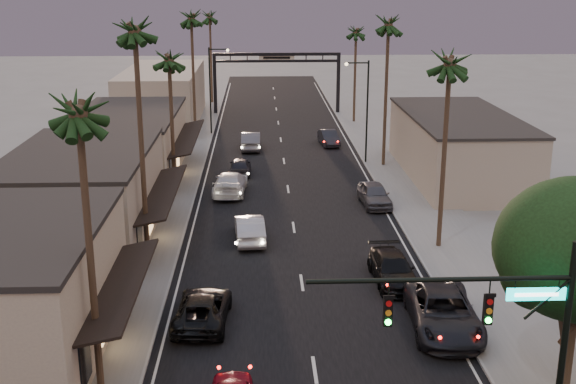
{
  "coord_description": "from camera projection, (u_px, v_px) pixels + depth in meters",
  "views": [
    {
      "loc": [
        -2.2,
        -16.59,
        15.59
      ],
      "look_at": [
        -0.38,
        27.76,
        2.5
      ],
      "focal_mm": 45.0,
      "sensor_mm": 36.0,
      "label": 1
    }
  ],
  "objects": [
    {
      "name": "oncoming_silver",
      "position": [
        250.0,
        228.0,
        44.65
      ],
      "size": [
        2.05,
        4.99,
        1.61
      ],
      "primitive_type": "imported",
      "rotation": [
        0.0,
        0.0,
        3.21
      ],
      "color": "#AAABB0",
      "rests_on": "ground"
    },
    {
      "name": "sidewalk_left",
      "position": [
        184.0,
        147.0,
        69.84
      ],
      "size": [
        5.0,
        92.0,
        0.12
      ],
      "primitive_type": "cube",
      "color": "slate",
      "rests_on": "ground"
    },
    {
      "name": "curbside_near",
      "position": [
        443.0,
        312.0,
        33.2
      ],
      "size": [
        3.36,
        6.61,
        1.79
      ],
      "primitive_type": "imported",
      "rotation": [
        0.0,
        0.0,
        -0.06
      ],
      "color": "black",
      "rests_on": "ground"
    },
    {
      "name": "ground",
      "position": [
        287.0,
        179.0,
        58.73
      ],
      "size": [
        200.0,
        200.0,
        0.0
      ],
      "primitive_type": "plane",
      "color": "slate",
      "rests_on": "ground"
    },
    {
      "name": "palm_rb",
      "position": [
        389.0,
        20.0,
        59.39
      ],
      "size": [
        3.2,
        3.2,
        14.2
      ],
      "color": "#38281C",
      "rests_on": "ground"
    },
    {
      "name": "storefront_near",
      "position": [
        7.0,
        295.0,
        30.61
      ],
      "size": [
        8.0,
        12.0,
        5.5
      ],
      "primitive_type": "cube",
      "color": "tan",
      "rests_on": "ground"
    },
    {
      "name": "curbside_far",
      "position": [
        329.0,
        138.0,
        70.6
      ],
      "size": [
        2.01,
        4.51,
        1.44
      ],
      "primitive_type": "imported",
      "rotation": [
        0.0,
        0.0,
        0.11
      ],
      "color": "black",
      "rests_on": "ground"
    },
    {
      "name": "curbside_black",
      "position": [
        393.0,
        269.0,
        38.46
      ],
      "size": [
        2.29,
        5.25,
        1.5
      ],
      "primitive_type": "imported",
      "rotation": [
        0.0,
        0.0,
        0.04
      ],
      "color": "black",
      "rests_on": "ground"
    },
    {
      "name": "palm_la",
      "position": [
        77.0,
        102.0,
        25.45
      ],
      "size": [
        3.2,
        3.2,
        13.2
      ],
      "color": "#38281C",
      "rests_on": "ground"
    },
    {
      "name": "road",
      "position": [
        284.0,
        164.0,
        63.52
      ],
      "size": [
        14.0,
        120.0,
        0.02
      ],
      "primitive_type": "cube",
      "color": "black",
      "rests_on": "ground"
    },
    {
      "name": "palm_rc",
      "position": [
        356.0,
        28.0,
        79.11
      ],
      "size": [
        3.2,
        3.2,
        12.2
      ],
      "color": "#38281C",
      "rests_on": "ground"
    },
    {
      "name": "palm_ld",
      "position": [
        191.0,
        14.0,
        69.26
      ],
      "size": [
        3.2,
        3.2,
        14.2
      ],
      "color": "#38281C",
      "rests_on": "ground"
    },
    {
      "name": "storefront_dist",
      "position": [
        163.0,
        96.0,
        81.33
      ],
      "size": [
        8.0,
        20.0,
        6.0
      ],
      "primitive_type": "cube",
      "color": "#A19680",
      "rests_on": "ground"
    },
    {
      "name": "oncoming_pickup",
      "position": [
        203.0,
        309.0,
        33.93
      ],
      "size": [
        2.75,
        5.38,
        1.45
      ],
      "primitive_type": "imported",
      "rotation": [
        0.0,
        0.0,
        3.08
      ],
      "color": "black",
      "rests_on": "ground"
    },
    {
      "name": "palm_ra",
      "position": [
        450.0,
        57.0,
        40.5
      ],
      "size": [
        3.2,
        3.2,
        13.2
      ],
      "color": "#38281C",
      "rests_on": "ground"
    },
    {
      "name": "streetlight_left",
      "position": [
        213.0,
        83.0,
        74.2
      ],
      "size": [
        2.13,
        0.3,
        9.0
      ],
      "color": "black",
      "rests_on": "ground"
    },
    {
      "name": "building_right",
      "position": [
        458.0,
        147.0,
        58.58
      ],
      "size": [
        8.0,
        18.0,
        5.0
      ],
      "primitive_type": "cube",
      "color": "#A19680",
      "rests_on": "ground"
    },
    {
      "name": "oncoming_white",
      "position": [
        230.0,
        183.0,
        54.49
      ],
      "size": [
        2.72,
        5.89,
        1.67
      ],
      "primitive_type": "imported",
      "rotation": [
        0.0,
        0.0,
        3.07
      ],
      "color": "silver",
      "rests_on": "ground"
    },
    {
      "name": "palm_lb",
      "position": [
        134.0,
        24.0,
        37.36
      ],
      "size": [
        3.2,
        3.2,
        15.2
      ],
      "color": "#38281C",
      "rests_on": "ground"
    },
    {
      "name": "traffic_signal",
      "position": [
        508.0,
        322.0,
        23.02
      ],
      "size": [
        8.51,
        0.22,
        7.8
      ],
      "color": "black",
      "rests_on": "ground"
    },
    {
      "name": "palm_lc",
      "position": [
        169.0,
        54.0,
        51.6
      ],
      "size": [
        3.2,
        3.2,
        12.2
      ],
      "color": "#38281C",
      "rests_on": "ground"
    },
    {
      "name": "sidewalk_right",
      "position": [
        379.0,
        145.0,
        70.59
      ],
      "size": [
        5.0,
        92.0,
        0.12
      ],
      "primitive_type": "cube",
      "color": "slate",
      "rests_on": "ground"
    },
    {
      "name": "palm_far",
      "position": [
        210.0,
        14.0,
        91.59
      ],
      "size": [
        3.2,
        3.2,
        13.2
      ],
      "color": "#38281C",
      "rests_on": "ground"
    },
    {
      "name": "storefront_mid",
      "position": [
        83.0,
        199.0,
        44.03
      ],
      "size": [
        8.0,
        14.0,
        5.5
      ],
      "primitive_type": "cube",
      "color": "#A19680",
      "rests_on": "ground"
    },
    {
      "name": "curbside_grey",
      "position": [
        374.0,
        194.0,
        51.67
      ],
      "size": [
        2.21,
        4.85,
        1.62
      ],
      "primitive_type": "imported",
      "rotation": [
        0.0,
        0.0,
        0.07
      ],
      "color": "#46464B",
      "rests_on": "ground"
    },
    {
      "name": "oncoming_dgrey",
      "position": [
        240.0,
        166.0,
        59.81
      ],
      "size": [
        1.78,
        4.27,
        1.45
      ],
      "primitive_type": "imported",
      "rotation": [
        0.0,
        0.0,
        3.12
      ],
      "color": "black",
      "rests_on": "ground"
    },
    {
      "name": "streetlight_right",
      "position": [
        364.0,
        103.0,
        62.29
      ],
      "size": [
        2.13,
        0.3,
        9.0
      ],
      "color": "black",
      "rests_on": "ground"
    },
    {
      "name": "storefront_far",
      "position": [
        128.0,
        145.0,
        59.43
      ],
      "size": [
        8.0,
        16.0,
        5.0
      ],
      "primitive_type": "cube",
      "color": "tan",
      "rests_on": "ground"
    },
    {
      "name": "oncoming_grey_far",
      "position": [
        251.0,
        141.0,
        68.78
      ],
      "size": [
        1.78,
        5.08,
        1.67
      ],
      "primitive_type": "imported",
      "rotation": [
        0.0,
        0.0,
        3.14
      ],
      "color": "#55545A",
      "rests_on": "ground"
    },
    {
      "name": "arch",
      "position": [
        277.0,
        68.0,
        85.92
      ],
      "size": [
        15.2,
        0.4,
        7.27
      ],
      "color": "black",
      "rests_on": "ground"
    }
  ]
}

